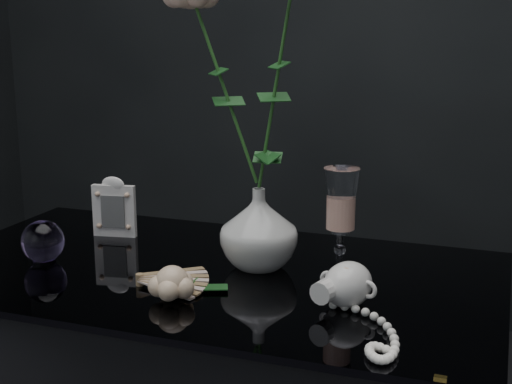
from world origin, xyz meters
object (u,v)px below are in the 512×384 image
at_px(vase, 259,229).
at_px(paperweight, 43,241).
at_px(pearl_jar, 348,282).
at_px(wine_glass, 340,226).
at_px(loose_rose, 172,283).
at_px(picture_frame, 114,207).

height_order(vase, paperweight, vase).
bearing_deg(pearl_jar, wine_glass, 127.78).
bearing_deg(paperweight, loose_rose, -15.67).
height_order(picture_frame, loose_rose, picture_frame).
bearing_deg(vase, pearl_jar, -32.02).
bearing_deg(picture_frame, vase, -23.59).
xyz_separation_m(vase, paperweight, (-0.39, -0.11, -0.03)).
bearing_deg(paperweight, pearl_jar, -1.29).
bearing_deg(loose_rose, wine_glass, 43.96).
distance_m(vase, picture_frame, 0.36).
distance_m(wine_glass, loose_rose, 0.30).
relative_size(vase, wine_glass, 0.74).
relative_size(wine_glass, pearl_jar, 0.76).
xyz_separation_m(vase, loose_rose, (-0.08, -0.20, -0.05)).
bearing_deg(vase, wine_glass, -7.08).
distance_m(wine_glass, paperweight, 0.56).
bearing_deg(paperweight, wine_glass, 9.19).
bearing_deg(picture_frame, loose_rose, -55.88).
xyz_separation_m(wine_glass, loose_rose, (-0.24, -0.18, -0.07)).
relative_size(vase, picture_frame, 1.16).
height_order(paperweight, loose_rose, paperweight).
distance_m(picture_frame, paperweight, 0.20).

